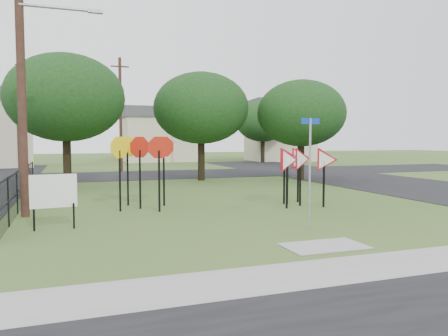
# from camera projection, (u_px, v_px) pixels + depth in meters

# --- Properties ---
(ground) EXTENTS (140.00, 140.00, 0.00)m
(ground) POSITION_uv_depth(u_px,v_px,m) (280.00, 228.00, 12.93)
(ground) COLOR #3A5A21
(sidewalk) EXTENTS (30.00, 1.60, 0.02)m
(sidewalk) POSITION_uv_depth(u_px,v_px,m) (372.00, 266.00, 8.98)
(sidewalk) COLOR gray
(sidewalk) RESTS_ON ground
(planting_strip) EXTENTS (30.00, 0.80, 0.02)m
(planting_strip) POSITION_uv_depth(u_px,v_px,m) (416.00, 285.00, 7.85)
(planting_strip) COLOR #3A5A21
(planting_strip) RESTS_ON ground
(street_right) EXTENTS (8.00, 50.00, 0.02)m
(street_right) POSITION_uv_depth(u_px,v_px,m) (384.00, 182.00, 26.32)
(street_right) COLOR black
(street_right) RESTS_ON ground
(street_far) EXTENTS (60.00, 8.00, 0.02)m
(street_far) POSITION_uv_depth(u_px,v_px,m) (156.00, 175.00, 31.75)
(street_far) COLOR black
(street_far) RESTS_ON ground
(curb_pad) EXTENTS (2.00, 1.20, 0.02)m
(curb_pad) POSITION_uv_depth(u_px,v_px,m) (324.00, 246.00, 10.67)
(curb_pad) COLOR gray
(curb_pad) RESTS_ON ground
(street_name_sign) EXTENTS (0.66, 0.13, 3.22)m
(street_name_sign) POSITION_uv_depth(u_px,v_px,m) (310.00, 167.00, 12.54)
(street_name_sign) COLOR #96999E
(street_name_sign) RESTS_ON ground
(stop_sign_cluster) EXTENTS (2.55, 1.98, 2.74)m
(stop_sign_cluster) POSITION_uv_depth(u_px,v_px,m) (142.00, 155.00, 16.35)
(stop_sign_cluster) COLOR black
(stop_sign_cluster) RESTS_ON ground
(yield_sign_cluster) EXTENTS (3.00, 1.83, 2.34)m
(yield_sign_cluster) POSITION_uv_depth(u_px,v_px,m) (301.00, 162.00, 17.22)
(yield_sign_cluster) COLOR black
(yield_sign_cluster) RESTS_ON ground
(info_board) EXTENTS (1.29, 0.16, 1.61)m
(info_board) POSITION_uv_depth(u_px,v_px,m) (54.00, 193.00, 12.56)
(info_board) COLOR black
(info_board) RESTS_ON ground
(utility_pole_main) EXTENTS (3.55, 0.33, 10.00)m
(utility_pole_main) POSITION_uv_depth(u_px,v_px,m) (23.00, 61.00, 14.41)
(utility_pole_main) COLOR #462B20
(utility_pole_main) RESTS_ON ground
(far_pole_a) EXTENTS (1.40, 0.24, 9.00)m
(far_pole_a) POSITION_uv_depth(u_px,v_px,m) (121.00, 114.00, 34.54)
(far_pole_a) COLOR #462B20
(far_pole_a) RESTS_ON ground
(far_pole_b) EXTENTS (1.40, 0.24, 8.50)m
(far_pole_b) POSITION_uv_depth(u_px,v_px,m) (203.00, 120.00, 40.97)
(far_pole_b) COLOR #462B20
(far_pole_b) RESTS_ON ground
(far_pole_c) EXTENTS (1.40, 0.24, 9.00)m
(far_pole_c) POSITION_uv_depth(u_px,v_px,m) (18.00, 116.00, 37.53)
(far_pole_c) COLOR #462B20
(far_pole_c) RESTS_ON ground
(fence_run) EXTENTS (0.05, 11.55, 1.50)m
(fence_run) POSITION_uv_depth(u_px,v_px,m) (21.00, 188.00, 16.24)
(fence_run) COLOR black
(fence_run) RESTS_ON ground
(house_mid) EXTENTS (8.40, 8.40, 6.20)m
(house_mid) POSITION_uv_depth(u_px,v_px,m) (158.00, 134.00, 51.68)
(house_mid) COLOR beige
(house_mid) RESTS_ON ground
(house_right) EXTENTS (8.30, 8.30, 7.20)m
(house_right) POSITION_uv_depth(u_px,v_px,m) (279.00, 130.00, 52.53)
(house_right) COLOR beige
(house_right) RESTS_ON ground
(tree_near_left) EXTENTS (6.40, 6.40, 7.27)m
(tree_near_left) POSITION_uv_depth(u_px,v_px,m) (66.00, 98.00, 23.78)
(tree_near_left) COLOR black
(tree_near_left) RESTS_ON ground
(tree_near_mid) EXTENTS (6.00, 6.00, 6.80)m
(tree_near_mid) POSITION_uv_depth(u_px,v_px,m) (201.00, 108.00, 27.40)
(tree_near_mid) COLOR black
(tree_near_mid) RESTS_ON ground
(tree_near_right) EXTENTS (5.60, 5.60, 6.33)m
(tree_near_right) POSITION_uv_depth(u_px,v_px,m) (301.00, 113.00, 27.53)
(tree_near_right) COLOR black
(tree_near_right) RESTS_ON ground
(tree_far_right) EXTENTS (6.00, 6.00, 6.80)m
(tree_far_right) POSITION_uv_depth(u_px,v_px,m) (263.00, 121.00, 47.38)
(tree_far_right) COLOR black
(tree_far_right) RESTS_ON ground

